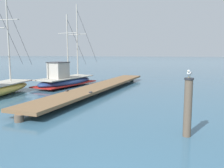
{
  "coord_description": "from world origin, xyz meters",
  "views": [
    {
      "loc": [
        1.54,
        -2.29,
        2.73
      ],
      "look_at": [
        -2.09,
        7.11,
        1.4
      ],
      "focal_mm": 37.19,
      "sensor_mm": 36.0,
      "label": 1
    }
  ],
  "objects": [
    {
      "name": "floating_dock",
      "position": [
        -5.23,
        12.92,
        0.36
      ],
      "size": [
        1.84,
        16.62,
        0.53
      ],
      "color": "brown",
      "rests_on": "ground"
    },
    {
      "name": "fishing_boat_0",
      "position": [
        -9.02,
        14.18,
        0.58
      ],
      "size": [
        2.87,
        8.11,
        6.97
      ],
      "color": "navy",
      "rests_on": "ground"
    },
    {
      "name": "mooring_piling",
      "position": [
        1.18,
        5.51,
        1.01
      ],
      "size": [
        0.3,
        0.3,
        1.95
      ],
      "color": "brown",
      "rests_on": "ground"
    },
    {
      "name": "perched_seagull",
      "position": [
        1.19,
        5.51,
        2.1
      ],
      "size": [
        0.18,
        0.38,
        0.26
      ],
      "color": "gold",
      "rests_on": "mooring_piling"
    }
  ]
}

